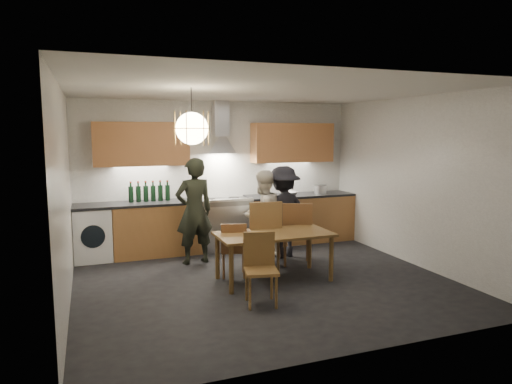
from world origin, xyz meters
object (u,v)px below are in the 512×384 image
object	(u,v)px
person_mid	(263,215)
wine_bottles	(149,191)
chair_back_left	(234,246)
person_right	(283,212)
person_left	(194,211)
mixing_bowl	(289,194)
chair_front	(260,263)
dining_table	(274,238)
stock_pot	(320,189)

from	to	relation	value
person_mid	wine_bottles	world-z (taller)	person_mid
chair_back_left	person_right	size ratio (longest dim) A/B	0.53
chair_back_left	person_left	xyz separation A→B (m)	(-0.36, 0.90, 0.38)
wine_bottles	person_mid	bearing A→B (deg)	-31.42
chair_back_left	mixing_bowl	bearing A→B (deg)	-119.61
person_left	person_mid	bearing A→B (deg)	161.48
chair_back_left	mixing_bowl	distance (m)	2.25
person_mid	chair_front	bearing A→B (deg)	44.63
dining_table	mixing_bowl	distance (m)	2.16
wine_bottles	mixing_bowl	bearing A→B (deg)	-4.06
chair_back_left	stock_pot	bearing A→B (deg)	-128.80
dining_table	chair_front	size ratio (longest dim) A/B	1.87
person_right	wine_bottles	bearing A→B (deg)	-34.39
chair_back_left	chair_front	bearing A→B (deg)	106.18
person_mid	stock_pot	size ratio (longest dim) A/B	6.40
person_left	mixing_bowl	distance (m)	2.03
person_mid	mixing_bowl	distance (m)	1.20
dining_table	chair_back_left	xyz separation A→B (m)	(-0.49, 0.31, -0.14)
chair_back_left	person_right	xyz separation A→B (m)	(1.10, 0.77, 0.30)
chair_back_left	chair_front	xyz separation A→B (m)	(0.01, -1.03, 0.04)
person_left	chair_back_left	bearing A→B (deg)	103.25
person_mid	wine_bottles	xyz separation A→B (m)	(-1.65, 1.01, 0.34)
stock_pot	wine_bottles	xyz separation A→B (m)	(-3.16, 0.13, 0.09)
person_left	person_right	size ratio (longest dim) A/B	1.11
chair_back_left	person_mid	xyz separation A→B (m)	(0.71, 0.71, 0.27)
dining_table	wine_bottles	size ratio (longest dim) A/B	2.32
dining_table	wine_bottles	xyz separation A→B (m)	(-1.43, 2.03, 0.48)
person_mid	stock_pot	distance (m)	1.76
chair_back_left	person_right	distance (m)	1.37
dining_table	chair_back_left	world-z (taller)	chair_back_left
chair_front	person_mid	world-z (taller)	person_mid
dining_table	wine_bottles	distance (m)	2.52
chair_front	person_right	bearing A→B (deg)	70.89
person_left	person_mid	distance (m)	1.10
person_mid	wine_bottles	distance (m)	1.96
chair_back_left	wine_bottles	size ratio (longest dim) A/B	1.15
chair_front	wine_bottles	bearing A→B (deg)	121.09
chair_back_left	wine_bottles	distance (m)	2.05
person_left	wine_bottles	bearing A→B (deg)	-63.38
person_right	person_mid	bearing A→B (deg)	-1.30
wine_bottles	dining_table	bearing A→B (deg)	-54.87
dining_table	wine_bottles	world-z (taller)	wine_bottles
chair_back_left	person_left	distance (m)	1.04
chair_back_left	mixing_bowl	size ratio (longest dim) A/B	2.64
dining_table	stock_pot	size ratio (longest dim) A/B	7.01
dining_table	person_mid	size ratio (longest dim) A/B	1.10
chair_back_left	person_right	bearing A→B (deg)	-129.44
chair_front	stock_pot	size ratio (longest dim) A/B	3.76
chair_back_left	person_mid	world-z (taller)	person_mid
chair_front	person_mid	xyz separation A→B (m)	(0.71, 1.74, 0.24)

